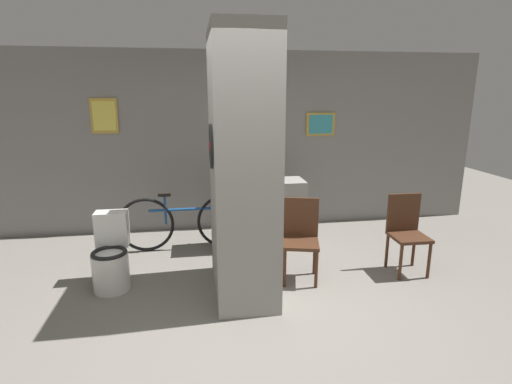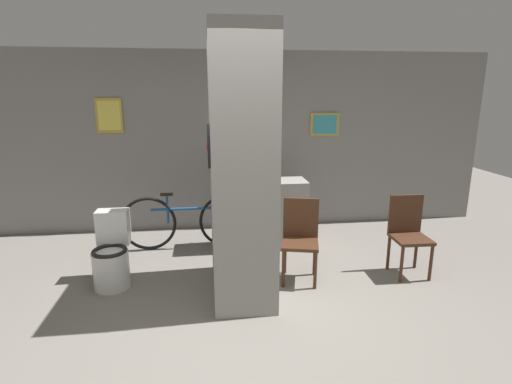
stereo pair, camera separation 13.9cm
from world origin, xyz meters
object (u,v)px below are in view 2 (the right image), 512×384
chair_near_pillar (300,236)px  chair_by_doorway (408,232)px  bicycle (188,221)px  bottle_tall (241,174)px  toilet (112,256)px

chair_near_pillar → chair_by_doorway: bearing=13.5°
chair_by_doorway → bicycle: size_ratio=0.52×
chair_near_pillar → bottle_tall: (-0.56, 0.95, 0.52)m
toilet → chair_by_doorway: 3.28m
chair_by_doorway → bottle_tall: 2.11m
chair_near_pillar → bottle_tall: size_ratio=3.01×
toilet → chair_by_doorway: bearing=-1.8°
chair_by_doorway → bicycle: chair_by_doorway is taller
toilet → chair_near_pillar: size_ratio=0.88×
chair_near_pillar → chair_by_doorway: 1.25m
bottle_tall → bicycle: bearing=173.0°
toilet → chair_near_pillar: (2.03, -0.09, 0.16)m
toilet → chair_near_pillar: bearing=-2.6°
toilet → bicycle: 1.22m
bicycle → chair_by_doorway: bearing=-22.7°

